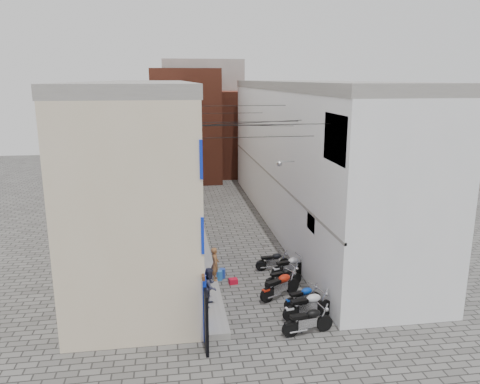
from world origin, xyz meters
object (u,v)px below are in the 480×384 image
motorcycle_d (280,284)px  water_jug_far (222,273)px  motorcycle_g (273,260)px  red_crate (233,281)px  motorcycle_e (283,276)px  motorcycle_b (308,304)px  motorcycle_a (308,319)px  motorcycle_f (290,265)px  motorcycle_c (303,296)px  water_jug_near (219,275)px  person_b (210,286)px  person_a (215,264)px

motorcycle_d → water_jug_far: size_ratio=4.72×
motorcycle_g → red_crate: 2.54m
motorcycle_e → motorcycle_g: 2.02m
motorcycle_b → water_jug_far: motorcycle_b is taller
motorcycle_a → water_jug_far: (-2.53, 5.43, -0.35)m
motorcycle_a → motorcycle_f: motorcycle_a is taller
motorcycle_c → water_jug_near: 4.44m
motorcycle_e → person_b: size_ratio=1.15×
motorcycle_b → water_jug_near: bearing=-154.9°
water_jug_far → motorcycle_e: bearing=-29.3°
motorcycle_c → water_jug_far: 4.50m
motorcycle_d → motorcycle_e: (0.37, 0.96, -0.09)m
person_b → water_jug_near: person_b is taller
motorcycle_a → motorcycle_e: bearing=170.1°
motorcycle_d → motorcycle_e: bearing=130.5°
water_jug_far → motorcycle_g: bearing=12.5°
motorcycle_a → motorcycle_b: 1.12m
motorcycle_c → motorcycle_b: bearing=-21.6°
motorcycle_c → motorcycle_e: bearing=171.5°
person_a → person_b: person_b is taller
person_a → person_b: size_ratio=0.98×
motorcycle_a → motorcycle_e: motorcycle_a is taller
motorcycle_f → water_jug_near: size_ratio=4.26×
motorcycle_b → motorcycle_e: motorcycle_b is taller
person_a → water_jug_near: (0.24, 0.49, -0.80)m
motorcycle_d → red_crate: (-1.80, 1.68, -0.49)m
motorcycle_d → motorcycle_f: motorcycle_d is taller
motorcycle_b → red_crate: size_ratio=5.48×
motorcycle_a → motorcycle_c: 2.05m
motorcycle_e → person_a: bearing=-119.0°
motorcycle_b → motorcycle_c: bearing=165.3°
motorcycle_b → person_a: bearing=-149.2°
water_jug_near → red_crate: size_ratio=1.17×
motorcycle_a → person_a: person_a is taller
water_jug_near → motorcycle_a: bearing=-62.6°
motorcycle_c → water_jug_far: size_ratio=3.87×
person_a → motorcycle_e: bearing=-100.5°
motorcycle_c → motorcycle_g: bearing=166.9°
motorcycle_d → motorcycle_g: bearing=145.0°
red_crate → person_a: bearing=179.8°
person_b → water_jug_far: person_b is taller
motorcycle_a → motorcycle_f: (0.64, 5.11, -0.02)m
motorcycle_d → motorcycle_f: 2.30m
motorcycle_g → red_crate: size_ratio=4.51×
motorcycle_b → person_b: size_ratio=1.35×
motorcycle_a → water_jug_near: motorcycle_a is taller
motorcycle_g → motorcycle_b: bearing=-1.5°
motorcycle_c → motorcycle_e: 1.99m
motorcycle_f → motorcycle_g: size_ratio=1.10×
motorcycle_e → motorcycle_f: 1.27m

